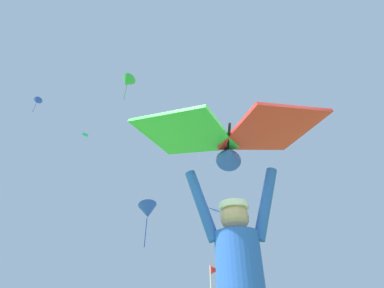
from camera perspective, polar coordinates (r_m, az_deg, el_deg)
held_stunt_kite at (r=2.44m, az=7.95°, el=1.34°), size 1.80×1.13×0.41m
distant_kite_teal_mid_left at (r=36.08m, az=-22.40°, el=1.96°), size 0.88×0.88×0.20m
distant_kite_purple_high_left at (r=39.86m, az=-0.77°, el=-6.64°), size 0.93×0.96×0.37m
distant_kite_white_low_left at (r=30.22m, az=11.25°, el=-18.41°), size 0.95×0.81×1.02m
distant_kite_blue_mid_right at (r=25.62m, az=-30.90°, el=8.05°), size 0.76×0.85×1.58m
distant_kite_blue_far_center at (r=15.81m, az=5.12°, el=-14.13°), size 1.08×1.02×0.59m
distant_kite_green_high_right at (r=17.90m, az=-14.07°, el=13.14°), size 1.23×1.16×2.07m
distant_kite_blue_overhead_distant at (r=15.75m, az=-9.74°, el=-14.31°), size 1.62×1.71×2.61m
distant_kite_white_low_right at (r=39.56m, az=1.51°, el=-1.26°), size 1.31×1.27×2.24m
marker_flag at (r=8.29m, az=4.98°, el=-26.84°), size 0.30×0.24×1.98m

